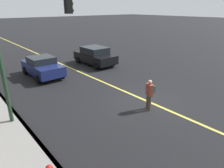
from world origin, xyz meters
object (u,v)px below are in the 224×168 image
(traffic_light_mast, at_px, (29,31))
(pedestrian_with_backpack, at_px, (150,93))
(car_black, at_px, (95,56))
(car_navy, at_px, (42,66))

(traffic_light_mast, bearing_deg, pedestrian_with_backpack, -124.54)
(pedestrian_with_backpack, bearing_deg, car_black, -18.65)
(car_black, bearing_deg, traffic_light_mast, 127.99)
(car_navy, relative_size, pedestrian_with_backpack, 2.53)
(car_black, xyz_separation_m, car_navy, (-0.19, 4.94, -0.06))
(car_navy, bearing_deg, car_black, -87.76)
(car_navy, xyz_separation_m, pedestrian_with_backpack, (-8.61, -1.97, 0.16))
(car_black, bearing_deg, car_navy, 92.24)
(car_navy, xyz_separation_m, traffic_light_mast, (-5.57, 2.45, 3.20))
(car_black, xyz_separation_m, traffic_light_mast, (-5.77, 7.38, 3.14))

